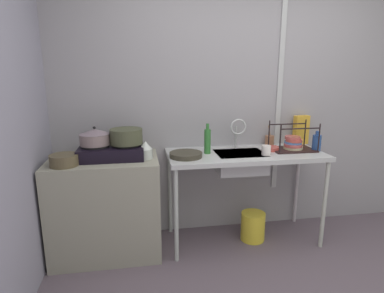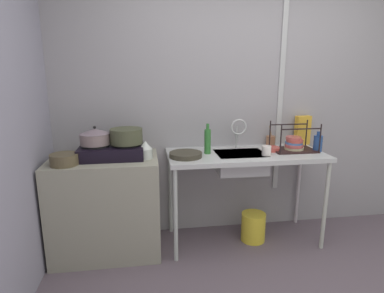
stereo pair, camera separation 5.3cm
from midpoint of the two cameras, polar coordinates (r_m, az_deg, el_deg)
The scene contains 20 objects.
wall_back at distance 3.21m, azimuth 8.61°, elevation 8.40°, with size 4.43×0.10×2.64m, color #979399.
wall_metal_strip at distance 3.28m, azimuth 14.99°, elevation 10.52°, with size 0.05×0.01×2.12m, color #B6B8B9.
counter_concrete at distance 2.95m, azimuth -15.58°, elevation -10.24°, with size 0.92×0.60×0.87m, color gray.
counter_sink at distance 2.96m, azimuth 8.99°, elevation -2.36°, with size 1.42×0.60×0.87m.
stove at distance 2.79m, azimuth -14.73°, elevation -0.91°, with size 0.53×0.34×0.12m.
pot_on_left_burner at distance 2.78m, azimuth -17.52°, elevation 1.65°, with size 0.25×0.25×0.16m.
pot_on_right_burner at distance 2.75m, azimuth -12.23°, elevation 1.79°, with size 0.27×0.27×0.13m.
pot_beside_stove at distance 2.70m, azimuth -22.43°, elevation -2.28°, with size 0.22×0.22×0.09m.
percolator at distance 2.72m, azimuth -8.87°, elevation -0.63°, with size 0.12×0.12×0.15m.
sink_basin at distance 2.94m, azimuth 8.05°, elevation -2.77°, with size 0.44×0.34×0.17m, color #B6B8B9.
faucet at distance 3.02m, azimuth 7.70°, elevation 3.18°, with size 0.15×0.09×0.29m.
frying_pan at distance 2.75m, azimuth -1.66°, elevation -1.49°, with size 0.28×0.28×0.04m, color #373327.
dish_rack at distance 3.12m, azimuth 17.14°, elevation 0.40°, with size 0.39×0.27×0.27m.
cup_by_rack at distance 2.88m, azimuth 12.62°, elevation -0.67°, with size 0.08×0.08×0.09m, color white.
small_bowl_on_drainboard at distance 3.06m, azimuth 13.53°, elevation -0.35°, with size 0.15×0.15×0.04m, color #BD463F.
bottle_by_sink at distance 2.85m, azimuth 2.24°, elevation 1.01°, with size 0.06×0.06×0.27m.
bottle_by_rack at distance 3.17m, azimuth 20.97°, elevation 0.69°, with size 0.08×0.08×0.18m.
cereal_box at distance 3.39m, azimuth 18.50°, elevation 2.84°, with size 0.15×0.06×0.29m, color gold.
utensil_jar at distance 3.26m, azimuth 13.25°, elevation 1.07°, with size 0.09×0.09×0.20m.
bucket_on_floor at distance 3.21m, azimuth 10.36°, elevation -13.86°, with size 0.23×0.23×0.27m, color yellow.
Camera 1 is at (-1.02, -1.38, 1.60)m, focal length 29.80 mm.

